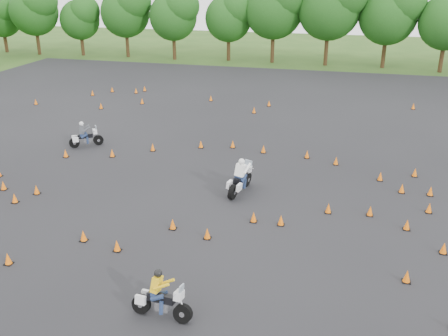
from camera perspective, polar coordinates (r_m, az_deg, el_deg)
name	(u,v)px	position (r m, az deg, el deg)	size (l,w,h in m)	color
ground	(201,227)	(21.61, -2.62, -6.80)	(140.00, 140.00, 0.00)	#2D5119
asphalt_pad	(233,175)	(26.84, 1.05, -0.82)	(62.00, 62.00, 0.00)	black
treeline	(310,29)	(53.88, 9.77, 15.41)	(86.87, 32.38, 10.89)	#1B4A15
traffic_cones	(230,174)	(26.40, 0.71, -0.69)	(36.30, 33.65, 0.45)	orange
rider_grey	(86,134)	(32.14, -15.53, 3.78)	(2.10, 0.64, 1.62)	#44464C
rider_yellow	(160,297)	(16.22, -7.30, -14.45)	(2.07, 0.63, 1.60)	yellow
rider_white	(239,175)	(24.45, 1.76, -0.77)	(2.45, 0.75, 1.89)	white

